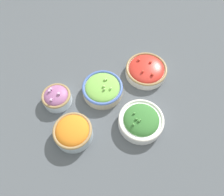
# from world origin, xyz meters

# --- Properties ---
(ground_plane) EXTENTS (3.00, 3.00, 0.00)m
(ground_plane) POSITION_xyz_m (0.00, 0.00, 0.00)
(ground_plane) COLOR #4C5156
(bowl_lettuce) EXTENTS (0.17, 0.17, 0.07)m
(bowl_lettuce) POSITION_xyz_m (0.03, -0.05, 0.03)
(bowl_lettuce) COLOR beige
(bowl_lettuce) RESTS_ON ground_plane
(bowl_carrots) EXTENTS (0.15, 0.15, 0.07)m
(bowl_carrots) POSITION_xyz_m (0.17, 0.12, 0.04)
(bowl_carrots) COLOR #B2C1CC
(bowl_carrots) RESTS_ON ground_plane
(bowl_broccoli) EXTENTS (0.18, 0.18, 0.07)m
(bowl_broccoli) POSITION_xyz_m (-0.09, 0.12, 0.03)
(bowl_broccoli) COLOR white
(bowl_broccoli) RESTS_ON ground_plane
(bowl_cherry_tomatoes) EXTENTS (0.18, 0.18, 0.06)m
(bowl_cherry_tomatoes) POSITION_xyz_m (-0.18, -0.12, 0.03)
(bowl_cherry_tomatoes) COLOR silver
(bowl_cherry_tomatoes) RESTS_ON ground_plane
(bowl_red_onion) EXTENTS (0.12, 0.12, 0.07)m
(bowl_red_onion) POSITION_xyz_m (0.23, -0.05, 0.03)
(bowl_red_onion) COLOR silver
(bowl_red_onion) RESTS_ON ground_plane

